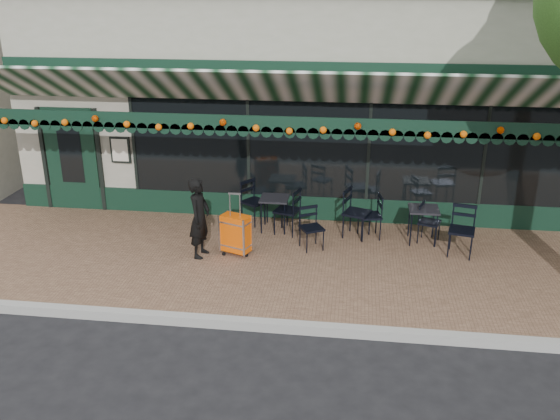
# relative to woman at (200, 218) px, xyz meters

# --- Properties ---
(ground) EXTENTS (80.00, 80.00, 0.00)m
(ground) POSITION_rel_woman_xyz_m (1.52, -1.96, -0.87)
(ground) COLOR black
(ground) RESTS_ON ground
(sidewalk) EXTENTS (18.00, 4.00, 0.15)m
(sidewalk) POSITION_rel_woman_xyz_m (1.52, 0.04, -0.80)
(sidewalk) COLOR brown
(sidewalk) RESTS_ON ground
(curb) EXTENTS (18.00, 0.16, 0.15)m
(curb) POSITION_rel_woman_xyz_m (1.52, -2.04, -0.80)
(curb) COLOR #9E9E99
(curb) RESTS_ON ground
(restaurant_building) EXTENTS (12.00, 9.60, 4.50)m
(restaurant_building) POSITION_rel_woman_xyz_m (1.52, 5.87, 1.40)
(restaurant_building) COLOR gray
(restaurant_building) RESTS_ON ground
(woman) EXTENTS (0.42, 0.57, 1.45)m
(woman) POSITION_rel_woman_xyz_m (0.00, 0.00, 0.00)
(woman) COLOR black
(woman) RESTS_ON sidewalk
(suitcase) EXTENTS (0.57, 0.44, 1.15)m
(suitcase) POSITION_rel_woman_xyz_m (0.61, 0.15, -0.34)
(suitcase) COLOR #EA5307
(suitcase) RESTS_ON sidewalk
(cafe_table_a) EXTENTS (0.55, 0.55, 0.67)m
(cafe_table_a) POSITION_rel_woman_xyz_m (3.98, 1.14, -0.12)
(cafe_table_a) COLOR black
(cafe_table_a) RESTS_ON sidewalk
(cafe_table_b) EXTENTS (0.55, 0.55, 0.67)m
(cafe_table_b) POSITION_rel_woman_xyz_m (1.14, 1.37, -0.12)
(cafe_table_b) COLOR black
(cafe_table_b) RESTS_ON sidewalk
(chair_a_left) EXTENTS (0.51, 0.51, 0.87)m
(chair_a_left) POSITION_rel_woman_xyz_m (2.99, 1.22, -0.29)
(chair_a_left) COLOR black
(chair_a_left) RESTS_ON sidewalk
(chair_a_right) EXTENTS (0.50, 0.50, 0.78)m
(chair_a_right) POSITION_rel_woman_xyz_m (4.10, 1.14, -0.33)
(chair_a_right) COLOR black
(chair_a_right) RESTS_ON sidewalk
(chair_a_front) EXTENTS (0.55, 0.55, 0.92)m
(chair_a_front) POSITION_rel_woman_xyz_m (4.60, 0.63, -0.26)
(chair_a_front) COLOR black
(chair_a_front) RESTS_ON sidewalk
(chair_b_left) EXTENTS (0.56, 0.56, 0.92)m
(chair_b_left) POSITION_rel_woman_xyz_m (1.41, 1.23, -0.26)
(chair_b_left) COLOR black
(chair_b_left) RESTS_ON sidewalk
(chair_b_right) EXTENTS (0.61, 0.61, 0.96)m
(chair_b_right) POSITION_rel_woman_xyz_m (2.75, 1.22, -0.24)
(chair_b_right) COLOR black
(chair_b_right) RESTS_ON sidewalk
(chair_b_front) EXTENTS (0.54, 0.54, 0.80)m
(chair_b_front) POSITION_rel_woman_xyz_m (1.94, 0.56, -0.33)
(chair_b_front) COLOR black
(chair_b_front) RESTS_ON sidewalk
(chair_solo) EXTENTS (0.62, 0.62, 0.89)m
(chair_solo) POSITION_rel_woman_xyz_m (0.69, 1.67, -0.28)
(chair_solo) COLOR black
(chair_solo) RESTS_ON sidewalk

